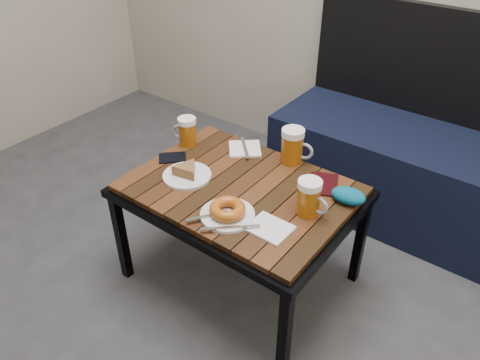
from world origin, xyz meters
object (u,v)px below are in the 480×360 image
Objects in this scene: beer_mug_left at (187,131)px; passport_navy at (172,157)px; beer_mug_centre at (293,146)px; beer_mug_right at (309,197)px; bench at (424,171)px; cafe_table at (240,196)px; plate_bagel at (227,212)px; plate_pie at (187,173)px; knit_pouch at (348,196)px; passport_burgundy at (323,184)px.

beer_mug_left reaches higher than passport_navy.
beer_mug_centre is 1.33× the size of passport_navy.
beer_mug_right is at bearing 47.31° from passport_navy.
bench reaches higher than passport_navy.
cafe_table is 3.78× the size of plate_bagel.
beer_mug_right is at bearing 41.07° from plate_bagel.
bench is at bearing 84.74° from beer_mug_right.
beer_mug_right reaches higher than passport_navy.
plate_bagel reaches higher than cafe_table.
beer_mug_centre is 0.78× the size of plate_pie.
beer_mug_left is 0.85× the size of beer_mug_centre.
beer_mug_right is at bearing -101.23° from bench.
knit_pouch reaches higher than cafe_table.
passport_navy is 0.61m from passport_burgundy.
beer_mug_left is at bearing 163.19° from passport_burgundy.
plate_pie is at bearing 20.16° from passport_navy.
beer_mug_left reaches higher than knit_pouch.
passport_navy is at bearing 158.73° from plate_bagel.
passport_burgundy is at bearing -35.12° from beer_mug_centre.
passport_navy is (-0.40, -0.27, -0.07)m from beer_mug_centre.
beer_mug_centre is 1.01× the size of passport_burgundy.
beer_mug_centre is 1.09× the size of beer_mug_right.
passport_burgundy reaches higher than passport_navy.
knit_pouch is (0.29, 0.32, 0.01)m from plate_bagel.
beer_mug_left is 0.52m from plate_bagel.
beer_mug_right is 0.59× the size of plate_bagel.
cafe_table is 5.85× the size of beer_mug_centre.
plate_bagel is (-0.37, -1.00, 0.22)m from bench.
beer_mug_centre is (0.06, 0.26, 0.12)m from cafe_table.
plate_pie is (-0.20, -0.07, 0.06)m from cafe_table.
bench reaches higher than beer_mug_centre.
bench is 0.96m from cafe_table.
beer_mug_centre reaches higher than passport_navy.
plate_pie is at bearing -159.58° from cafe_table.
passport_navy is (-0.62, -0.02, -0.06)m from beer_mug_right.
passport_burgundy is (0.60, 0.08, -0.06)m from beer_mug_left.
beer_mug_centre is 0.65× the size of plate_bagel.
beer_mug_left is 0.92× the size of beer_mug_right.
plate_bagel is at bearing -132.97° from beer_mug_right.
passport_burgundy is at bearing 38.79° from cafe_table.
plate_pie is 1.50× the size of knit_pouch.
beer_mug_centre reaches higher than beer_mug_left.
cafe_table is 0.19m from plate_bagel.
beer_mug_left is 0.85× the size of passport_burgundy.
bench is 11.37× the size of knit_pouch.
beer_mug_right reaches higher than passport_burgundy.
knit_pouch reaches higher than plate_pie.
beer_mug_left is 0.45m from beer_mug_centre.
beer_mug_left is 0.25m from plate_pie.
cafe_table is at bearing -171.11° from beer_mug_right.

